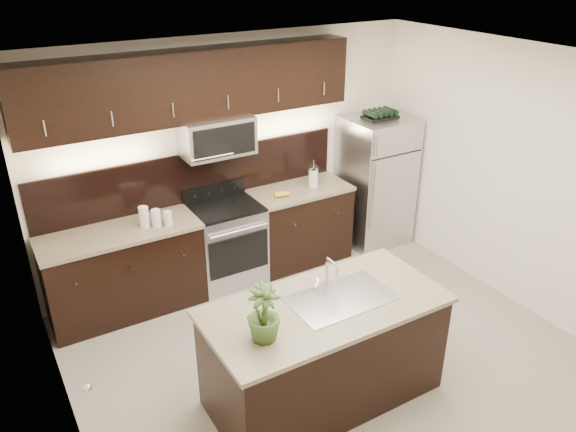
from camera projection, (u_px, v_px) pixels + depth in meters
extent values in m
plane|color=gray|center=(328.00, 353.00, 5.34)|extent=(4.50, 4.50, 0.00)
cube|color=silver|center=(232.00, 158.00, 6.30)|extent=(4.50, 0.02, 2.70)
cube|color=silver|center=(533.00, 364.00, 3.21)|extent=(4.50, 0.02, 2.70)
cube|color=silver|center=(55.00, 306.00, 3.72)|extent=(0.02, 4.00, 2.70)
cube|color=silver|center=(513.00, 177.00, 5.79)|extent=(0.02, 4.00, 2.70)
cube|color=white|center=(340.00, 66.00, 4.16)|extent=(4.50, 4.00, 0.02)
cube|color=silver|center=(94.00, 422.00, 3.26)|extent=(0.04, 0.80, 2.02)
sphere|color=silver|center=(87.00, 388.00, 3.53)|extent=(0.06, 0.06, 0.06)
cube|color=black|center=(30.00, 222.00, 4.18)|extent=(0.01, 0.32, 0.46)
cube|color=white|center=(31.00, 222.00, 4.18)|extent=(0.00, 0.24, 0.36)
cube|color=black|center=(125.00, 273.00, 5.81)|extent=(1.57, 0.62, 0.90)
cube|color=black|center=(299.00, 225.00, 6.78)|extent=(1.16, 0.62, 0.90)
cube|color=#B2B2B7|center=(227.00, 245.00, 6.34)|extent=(0.76, 0.62, 0.90)
cube|color=black|center=(225.00, 208.00, 6.14)|extent=(0.76, 0.60, 0.03)
cube|color=tan|center=(119.00, 232.00, 5.60)|extent=(1.59, 0.65, 0.04)
cube|color=tan|center=(299.00, 190.00, 6.57)|extent=(1.18, 0.65, 0.04)
cube|color=black|center=(195.00, 177.00, 6.14)|extent=(3.49, 0.02, 0.56)
cube|color=#B2B2B7|center=(217.00, 136.00, 5.88)|extent=(0.76, 0.40, 0.40)
cube|color=black|center=(193.00, 85.00, 5.57)|extent=(3.49, 0.33, 0.70)
cube|color=black|center=(324.00, 353.00, 4.67)|extent=(1.90, 0.90, 0.90)
cube|color=tan|center=(325.00, 306.00, 4.46)|extent=(1.96, 0.96, 0.04)
cube|color=silver|center=(341.00, 298.00, 4.52)|extent=(0.84, 0.50, 0.01)
cylinder|color=silver|center=(327.00, 274.00, 4.63)|extent=(0.03, 0.03, 0.24)
cylinder|color=silver|center=(332.00, 262.00, 4.51)|extent=(0.02, 0.14, 0.02)
cylinder|color=silver|center=(337.00, 271.00, 4.48)|extent=(0.02, 0.02, 0.10)
cube|color=#B2B2B7|center=(375.00, 181.00, 7.07)|extent=(0.79, 0.71, 1.64)
cube|color=black|center=(380.00, 117.00, 6.71)|extent=(0.40, 0.25, 0.03)
cylinder|color=black|center=(370.00, 115.00, 6.62)|extent=(0.07, 0.23, 0.07)
cylinder|color=black|center=(375.00, 114.00, 6.65)|extent=(0.07, 0.23, 0.07)
cylinder|color=black|center=(380.00, 113.00, 6.69)|extent=(0.07, 0.23, 0.07)
cylinder|color=black|center=(385.00, 112.00, 6.72)|extent=(0.07, 0.23, 0.07)
cylinder|color=black|center=(390.00, 111.00, 6.76)|extent=(0.07, 0.23, 0.07)
imported|color=#324C1E|center=(263.00, 314.00, 3.97)|extent=(0.29, 0.29, 0.44)
cylinder|color=silver|center=(144.00, 217.00, 5.62)|extent=(0.10, 0.10, 0.22)
cylinder|color=silver|center=(156.00, 218.00, 5.65)|extent=(0.09, 0.09, 0.18)
cylinder|color=silver|center=(168.00, 219.00, 5.66)|extent=(0.08, 0.08, 0.15)
cylinder|color=silver|center=(313.00, 178.00, 6.55)|extent=(0.11, 0.11, 0.22)
cylinder|color=silver|center=(313.00, 169.00, 6.50)|extent=(0.11, 0.11, 0.02)
cylinder|color=silver|center=(314.00, 164.00, 6.48)|extent=(0.01, 0.01, 0.09)
ellipsoid|color=gold|center=(277.00, 194.00, 6.33)|extent=(0.21, 0.17, 0.06)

